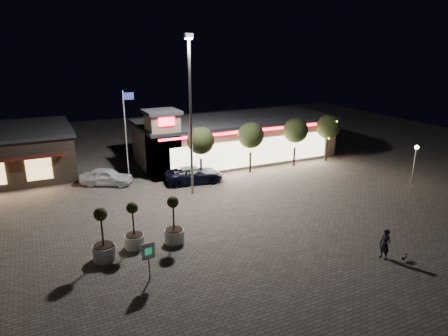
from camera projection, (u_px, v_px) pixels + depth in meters
name	position (u px, v px, depth m)	size (l,w,h in m)	color
ground	(209.00, 241.00, 24.65)	(90.00, 90.00, 0.00)	#6D6458
retail_building	(232.00, 138.00, 41.52)	(20.40, 8.40, 6.10)	tan
floodlight_pole	(190.00, 108.00, 30.26)	(0.60, 0.40, 12.38)	gray
flagpole	(127.00, 129.00, 33.64)	(0.95, 0.10, 8.00)	white
lamp_post_east	(415.00, 157.00, 33.87)	(0.36, 0.36, 3.48)	gray
string_tree_a	(201.00, 141.00, 34.70)	(2.42, 2.42, 4.79)	#332319
string_tree_b	(251.00, 135.00, 36.76)	(2.42, 2.42, 4.79)	#332319
string_tree_c	(296.00, 131.00, 38.82)	(2.42, 2.42, 4.79)	#332319
string_tree_d	(328.00, 127.00, 40.46)	(2.42, 2.42, 4.79)	#332319
pickup_truck	(194.00, 175.00, 34.87)	(2.34, 5.07, 1.41)	black
white_sedan	(107.00, 177.00, 34.20)	(1.76, 4.37, 1.49)	white
pedestrian	(385.00, 244.00, 22.38)	(0.65, 0.43, 1.79)	black
dog	(405.00, 256.00, 22.34)	(0.51, 0.32, 0.28)	#59514C
planter_left	(103.00, 244.00, 22.28)	(1.28, 1.28, 3.14)	beige
planter_mid	(174.00, 228.00, 24.27)	(1.22, 1.22, 3.00)	beige
planter_right	(134.00, 234.00, 23.66)	(1.18, 1.18, 2.89)	beige
valet_sign	(148.00, 254.00, 20.22)	(0.69, 0.14, 2.09)	gray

